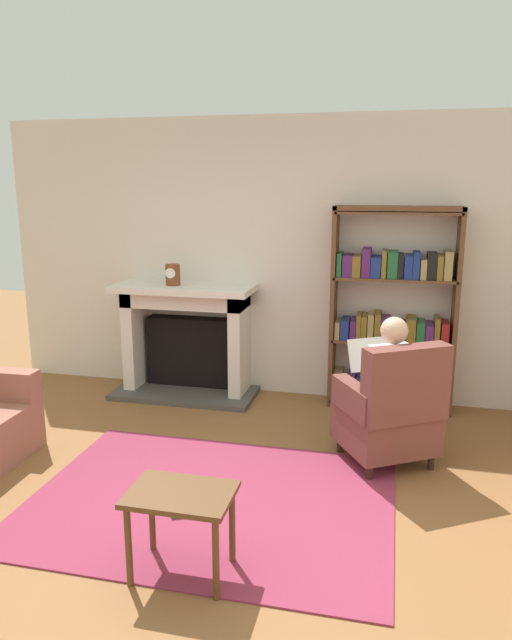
# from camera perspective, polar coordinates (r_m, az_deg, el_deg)

# --- Properties ---
(ground) EXTENTS (14.00, 14.00, 0.00)m
(ground) POSITION_cam_1_polar(r_m,az_deg,el_deg) (3.90, -5.79, -19.21)
(ground) COLOR brown
(back_wall) EXTENTS (5.60, 0.10, 2.70)m
(back_wall) POSITION_cam_1_polar(r_m,az_deg,el_deg) (5.81, 2.09, 5.88)
(back_wall) COLOR beige
(back_wall) RESTS_ON ground
(area_rug) EXTENTS (2.40, 1.80, 0.01)m
(area_rug) POSITION_cam_1_polar(r_m,az_deg,el_deg) (4.14, -4.39, -17.01)
(area_rug) COLOR #8B2D48
(area_rug) RESTS_ON ground
(fireplace) EXTENTS (1.41, 0.64, 1.11)m
(fireplace) POSITION_cam_1_polar(r_m,az_deg,el_deg) (5.94, -6.65, -1.52)
(fireplace) COLOR #4C4742
(fireplace) RESTS_ON ground
(mantel_clock) EXTENTS (0.14, 0.14, 0.20)m
(mantel_clock) POSITION_cam_1_polar(r_m,az_deg,el_deg) (5.76, -8.04, 4.35)
(mantel_clock) COLOR brown
(mantel_clock) RESTS_ON fireplace
(bookshelf) EXTENTS (1.13, 0.32, 1.88)m
(bookshelf) POSITION_cam_1_polar(r_m,az_deg,el_deg) (5.56, 12.96, 0.51)
(bookshelf) COLOR brown
(bookshelf) RESTS_ON ground
(armchair_reading) EXTENTS (0.87, 0.86, 0.97)m
(armchair_reading) POSITION_cam_1_polar(r_m,az_deg,el_deg) (4.54, 12.92, -8.60)
(armchair_reading) COLOR #331E14
(armchair_reading) RESTS_ON ground
(seated_reader) EXTENTS (0.54, 0.59, 1.14)m
(seated_reader) POSITION_cam_1_polar(r_m,az_deg,el_deg) (4.57, 12.29, -5.81)
(seated_reader) COLOR silver
(seated_reader) RESTS_ON ground
(side_table) EXTENTS (0.56, 0.39, 0.49)m
(side_table) POSITION_cam_1_polar(r_m,az_deg,el_deg) (3.31, -7.26, -17.35)
(side_table) COLOR brown
(side_table) RESTS_ON ground
(scattered_books) EXTENTS (0.34, 0.34, 0.03)m
(scattered_books) POSITION_cam_1_polar(r_m,az_deg,el_deg) (4.07, -5.67, -17.24)
(scattered_books) COLOR #267233
(scattered_books) RESTS_ON area_rug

